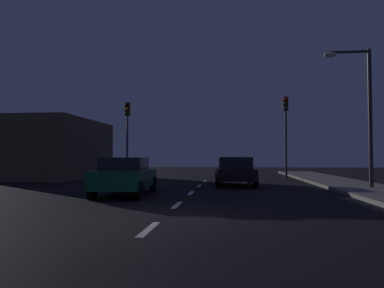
% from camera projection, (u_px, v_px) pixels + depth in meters
% --- Properties ---
extents(ground_plane, '(80.00, 80.00, 0.00)m').
position_uv_depth(ground_plane, '(192.00, 192.00, 15.57)').
color(ground_plane, black).
extents(sidewalk_curb_right, '(3.00, 40.00, 0.15)m').
position_uv_depth(sidewalk_curb_right, '(378.00, 192.00, 14.75)').
color(sidewalk_curb_right, gray).
rests_on(sidewalk_curb_right, ground_plane).
extents(lane_stripe_nearest, '(0.16, 1.60, 0.01)m').
position_uv_depth(lane_stripe_nearest, '(149.00, 229.00, 7.42)').
color(lane_stripe_nearest, silver).
rests_on(lane_stripe_nearest, ground_plane).
extents(lane_stripe_second, '(0.16, 1.60, 0.01)m').
position_uv_depth(lane_stripe_second, '(177.00, 205.00, 11.20)').
color(lane_stripe_second, silver).
rests_on(lane_stripe_second, ground_plane).
extents(lane_stripe_third, '(0.16, 1.60, 0.01)m').
position_uv_depth(lane_stripe_third, '(191.00, 193.00, 14.97)').
color(lane_stripe_third, silver).
rests_on(lane_stripe_third, ground_plane).
extents(lane_stripe_fourth, '(0.16, 1.60, 0.01)m').
position_uv_depth(lane_stripe_fourth, '(199.00, 186.00, 18.75)').
color(lane_stripe_fourth, silver).
rests_on(lane_stripe_fourth, ground_plane).
extents(lane_stripe_fifth, '(0.16, 1.60, 0.01)m').
position_uv_depth(lane_stripe_fifth, '(205.00, 181.00, 22.52)').
color(lane_stripe_fifth, silver).
rests_on(lane_stripe_fifth, ground_plane).
extents(traffic_signal_left, '(0.32, 0.38, 5.16)m').
position_uv_depth(traffic_signal_left, '(127.00, 125.00, 24.67)').
color(traffic_signal_left, '#4C4C51').
rests_on(traffic_signal_left, ground_plane).
extents(traffic_signal_right, '(0.32, 0.38, 5.35)m').
position_uv_depth(traffic_signal_right, '(286.00, 122.00, 23.54)').
color(traffic_signal_right, '#2D2D30').
rests_on(traffic_signal_right, ground_plane).
extents(car_stopped_ahead, '(2.19, 4.38, 1.47)m').
position_uv_depth(car_stopped_ahead, '(235.00, 171.00, 19.00)').
color(car_stopped_ahead, black).
rests_on(car_stopped_ahead, ground_plane).
extents(car_adjacent_lane, '(2.09, 4.36, 1.45)m').
position_uv_depth(car_adjacent_lane, '(126.00, 176.00, 14.13)').
color(car_adjacent_lane, '#0F4C2D').
rests_on(car_adjacent_lane, ground_plane).
extents(street_lamp_right, '(2.06, 0.36, 6.31)m').
position_uv_depth(street_lamp_right, '(362.00, 103.00, 16.40)').
color(street_lamp_right, '#2D2D30').
rests_on(street_lamp_right, ground_plane).
extents(storefront_left, '(5.04, 8.86, 4.07)m').
position_uv_depth(storefront_left, '(58.00, 149.00, 25.80)').
color(storefront_left, brown).
rests_on(storefront_left, ground_plane).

